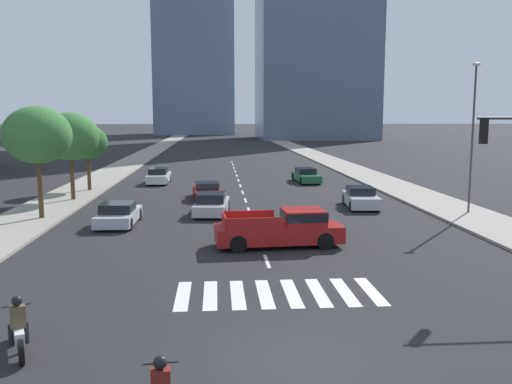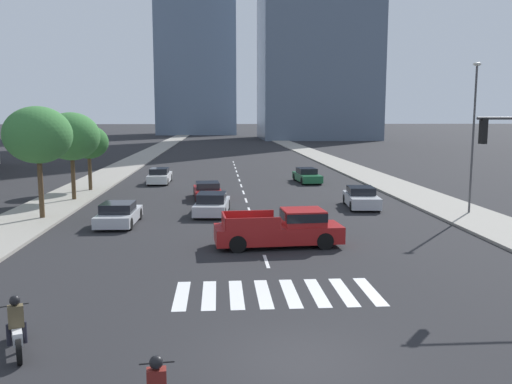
# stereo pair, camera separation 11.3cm
# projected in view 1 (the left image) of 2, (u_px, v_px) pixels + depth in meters

# --- Properties ---
(ground_plane) EXTENTS (800.00, 800.00, 0.00)m
(ground_plane) POSITION_uv_depth(u_px,v_px,m) (302.00, 362.00, 12.89)
(ground_plane) COLOR #232326
(sidewalk_east) EXTENTS (4.00, 260.00, 0.15)m
(sidewalk_east) POSITION_uv_depth(u_px,v_px,m) (399.00, 188.00, 43.43)
(sidewalk_east) COLOR gray
(sidewalk_east) RESTS_ON ground
(sidewalk_west) EXTENTS (4.00, 260.00, 0.15)m
(sidewalk_west) POSITION_uv_depth(u_px,v_px,m) (78.00, 191.00, 41.58)
(sidewalk_west) COLOR gray
(sidewalk_west) RESTS_ON ground
(crosswalk_near) EXTENTS (6.75, 2.94, 0.01)m
(crosswalk_near) POSITION_uv_depth(u_px,v_px,m) (278.00, 293.00, 17.86)
(crosswalk_near) COLOR silver
(crosswalk_near) RESTS_ON ground
(lane_divider_center) EXTENTS (0.14, 50.00, 0.01)m
(lane_divider_center) POSITION_uv_depth(u_px,v_px,m) (240.00, 186.00, 45.51)
(lane_divider_center) COLOR silver
(lane_divider_center) RESTS_ON ground
(motorcycle_lead) EXTENTS (1.07, 2.03, 1.49)m
(motorcycle_lead) POSITION_uv_depth(u_px,v_px,m) (19.00, 330.00, 13.34)
(motorcycle_lead) COLOR black
(motorcycle_lead) RESTS_ON ground
(pickup_truck) EXTENTS (5.82, 2.31, 1.67)m
(pickup_truck) POSITION_uv_depth(u_px,v_px,m) (285.00, 229.00, 24.25)
(pickup_truck) COLOR maroon
(pickup_truck) RESTS_ON ground
(sedan_red_0) EXTENTS (2.15, 4.35, 1.21)m
(sedan_red_0) POSITION_uv_depth(u_px,v_px,m) (207.00, 191.00, 38.29)
(sedan_red_0) COLOR maroon
(sedan_red_0) RESTS_ON ground
(sedan_silver_1) EXTENTS (2.01, 4.29, 1.24)m
(sedan_silver_1) POSITION_uv_depth(u_px,v_px,m) (119.00, 214.00, 29.04)
(sedan_silver_1) COLOR #B7BABF
(sedan_silver_1) RESTS_ON ground
(sedan_silver_2) EXTENTS (2.18, 4.37, 1.32)m
(sedan_silver_2) POSITION_uv_depth(u_px,v_px,m) (361.00, 198.00, 34.68)
(sedan_silver_2) COLOR #B7BABF
(sedan_silver_2) RESTS_ON ground
(sedan_silver_3) EXTENTS (2.25, 4.59, 1.30)m
(sedan_silver_3) POSITION_uv_depth(u_px,v_px,m) (212.00, 204.00, 32.27)
(sedan_silver_3) COLOR #B7BABF
(sedan_silver_3) RESTS_ON ground
(sedan_green_4) EXTENTS (2.07, 4.69, 1.26)m
(sedan_green_4) POSITION_uv_depth(u_px,v_px,m) (306.00, 176.00, 47.83)
(sedan_green_4) COLOR #1E6038
(sedan_green_4) RESTS_ON ground
(sedan_white_5) EXTENTS (1.83, 4.45, 1.35)m
(sedan_white_5) POSITION_uv_depth(u_px,v_px,m) (159.00, 176.00, 47.05)
(sedan_white_5) COLOR silver
(sedan_white_5) RESTS_ON ground
(street_lamp_east) EXTENTS (0.50, 0.24, 8.76)m
(street_lamp_east) POSITION_uv_depth(u_px,v_px,m) (473.00, 128.00, 31.43)
(street_lamp_east) COLOR #3F3F42
(street_lamp_east) RESTS_ON sidewalk_east
(street_tree_nearest) EXTENTS (3.74, 3.74, 6.25)m
(street_tree_nearest) POSITION_uv_depth(u_px,v_px,m) (37.00, 135.00, 29.76)
(street_tree_nearest) COLOR #4C3823
(street_tree_nearest) RESTS_ON sidewalk_west
(street_tree_second) EXTENTS (3.84, 3.84, 5.96)m
(street_tree_second) POSITION_uv_depth(u_px,v_px,m) (70.00, 137.00, 36.53)
(street_tree_second) COLOR #4C3823
(street_tree_second) RESTS_ON sidewalk_west
(street_tree_third) EXTENTS (3.02, 3.02, 4.99)m
(street_tree_third) POSITION_uv_depth(u_px,v_px,m) (88.00, 142.00, 41.40)
(street_tree_third) COLOR #4C3823
(street_tree_third) RESTS_ON sidewalk_west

